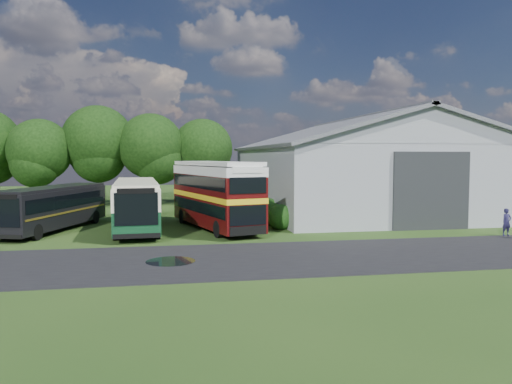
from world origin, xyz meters
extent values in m
plane|color=#1E3D13|center=(0.00, 0.00, 0.00)|extent=(120.00, 120.00, 0.00)
cube|color=black|center=(3.00, -3.00, 0.00)|extent=(60.00, 8.00, 0.02)
cylinder|color=black|center=(-1.50, -3.00, 0.00)|extent=(2.20, 2.20, 0.01)
cube|color=gray|center=(15.00, 16.00, 2.75)|extent=(18.00, 24.00, 5.50)
cube|color=#2D3033|center=(15.00, 3.92, 2.50)|extent=(5.20, 0.18, 5.00)
cylinder|color=black|center=(-13.00, 23.50, 1.53)|extent=(0.56, 0.56, 3.06)
sphere|color=black|center=(-13.00, 23.50, 5.27)|extent=(5.78, 5.78, 5.78)
cylinder|color=black|center=(-8.00, 24.80, 1.80)|extent=(0.56, 0.56, 3.60)
sphere|color=black|center=(-8.00, 24.80, 6.20)|extent=(6.80, 6.80, 6.80)
cylinder|color=black|center=(-3.00, 23.80, 1.66)|extent=(0.56, 0.56, 3.31)
sphere|color=black|center=(-3.00, 23.80, 5.70)|extent=(6.26, 6.26, 6.26)
cylinder|color=black|center=(2.00, 24.60, 1.58)|extent=(0.56, 0.56, 3.17)
sphere|color=black|center=(2.00, 24.60, 5.46)|extent=(5.98, 5.98, 5.98)
sphere|color=#194714|center=(5.60, 6.00, 0.00)|extent=(1.70, 1.70, 1.70)
sphere|color=#194714|center=(5.60, 8.00, 0.00)|extent=(1.60, 1.60, 1.60)
sphere|color=#194714|center=(5.60, 10.00, 0.00)|extent=(1.80, 1.80, 1.80)
cube|color=#103D20|center=(-3.53, 7.41, 1.73)|extent=(3.26, 11.52, 2.83)
cube|color=#3F0909|center=(1.48, 6.82, 2.34)|extent=(5.17, 10.50, 4.07)
cube|color=black|center=(-8.67, 7.92, 1.53)|extent=(5.39, 10.35, 2.52)
imported|color=#1F1D40|center=(18.11, 0.84, 0.81)|extent=(0.61, 0.43, 1.61)
camera|label=1|loc=(-1.69, -25.21, 4.64)|focal=35.00mm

